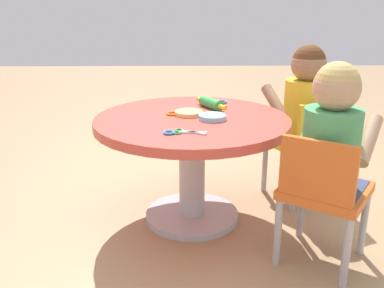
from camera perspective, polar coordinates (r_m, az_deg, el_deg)
name	(u,v)px	position (r m, az deg, el deg)	size (l,w,h in m)	color
ground_plane	(192,218)	(2.09, 0.00, -9.72)	(10.00, 10.00, 0.00)	tan
craft_table	(192,143)	(1.94, 0.00, 0.07)	(0.87, 0.87, 0.50)	silver
child_chair_left	(323,192)	(1.70, 16.94, -6.10)	(0.42, 0.42, 0.54)	#B7B7BC
seated_child_left	(332,132)	(1.66, 18.08, 1.54)	(0.44, 0.42, 0.51)	#3F4772
child_chair_right	(306,143)	(2.24, 14.89, 0.11)	(0.39, 0.39, 0.54)	#B7B7BC
seated_child_right	(305,98)	(2.22, 14.74, 5.97)	(0.42, 0.38, 0.51)	#3F4772
rolling_pin	(211,103)	(2.07, 2.54, 5.40)	(0.21, 0.14, 0.05)	green
craft_scissors	(185,132)	(1.69, -0.99, 1.61)	(0.09, 0.14, 0.01)	silver
playdough_blob_0	(212,117)	(1.87, 2.73, 3.58)	(0.12, 0.12, 0.02)	#8CCCF2
playdough_blob_1	(189,113)	(1.95, -0.45, 4.14)	(0.13, 0.13, 0.02)	#F2CC72
cookie_cutter_0	(221,102)	(2.19, 3.90, 5.60)	(0.06, 0.06, 0.01)	#3F99D8
cookie_cutter_1	(173,113)	(1.96, -2.55, 4.07)	(0.06, 0.06, 0.01)	orange
cookie_cutter_2	(169,132)	(1.68, -3.05, 1.54)	(0.05, 0.05, 0.01)	#3F99D8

